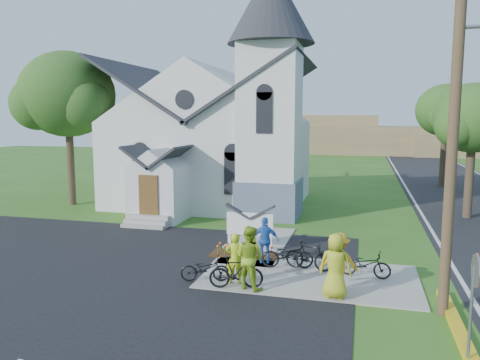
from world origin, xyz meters
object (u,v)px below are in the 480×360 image
(utility_pole, at_px, (457,112))
(cyclist_1, at_px, (249,257))
(church_sign, at_px, (250,225))
(stop_sign, at_px, (475,285))
(bike_2, at_px, (288,255))
(bike_0, at_px, (205,269))
(bike_4, at_px, (365,264))
(cyclist_3, at_px, (339,261))
(cyclist_4, at_px, (335,266))
(bike_3, at_px, (309,256))
(cyclist_2, at_px, (265,240))
(bike_1, at_px, (236,272))
(cyclist_0, at_px, (235,258))

(utility_pole, height_order, cyclist_1, utility_pole)
(church_sign, relative_size, stop_sign, 0.89)
(utility_pole, bearing_deg, bike_2, 150.64)
(utility_pole, xyz_separation_m, bike_0, (-7.06, 0.64, -4.94))
(utility_pole, bearing_deg, bike_4, 131.65)
(cyclist_3, height_order, cyclist_4, cyclist_4)
(bike_0, bearing_deg, bike_3, -72.41)
(bike_0, relative_size, bike_4, 0.94)
(bike_4, bearing_deg, utility_pole, -130.22)
(utility_pole, distance_m, cyclist_2, 7.79)
(bike_3, bearing_deg, church_sign, 61.26)
(church_sign, distance_m, utility_pole, 9.18)
(bike_2, bearing_deg, bike_3, -103.15)
(stop_sign, height_order, cyclist_1, stop_sign)
(stop_sign, distance_m, cyclist_2, 8.09)
(church_sign, relative_size, cyclist_2, 1.31)
(bike_0, xyz_separation_m, bike_4, (4.96, 1.73, 0.03))
(bike_3, distance_m, bike_4, 1.89)
(cyclist_1, relative_size, cyclist_4, 1.02)
(utility_pole, bearing_deg, bike_1, 177.11)
(utility_pole, relative_size, cyclist_3, 5.63)
(cyclist_3, relative_size, bike_3, 1.07)
(cyclist_4, bearing_deg, cyclist_0, -2.90)
(bike_0, bearing_deg, stop_sign, -130.28)
(cyclist_2, height_order, bike_4, cyclist_2)
(utility_pole, relative_size, bike_4, 5.99)
(cyclist_2, bearing_deg, stop_sign, 126.15)
(church_sign, xyz_separation_m, cyclist_3, (3.68, -3.74, -0.09))
(bike_2, xyz_separation_m, bike_4, (2.61, -0.29, -0.03))
(bike_0, distance_m, cyclist_1, 1.64)
(bike_4, bearing_deg, cyclist_3, 158.99)
(bike_0, bearing_deg, cyclist_0, -101.88)
(bike_1, bearing_deg, stop_sign, -130.79)
(cyclist_0, xyz_separation_m, bike_0, (-0.98, -0.06, -0.40))
(church_sign, height_order, cyclist_2, cyclist_2)
(cyclist_1, distance_m, bike_3, 2.76)
(bike_0, xyz_separation_m, bike_3, (3.09, 1.99, 0.09))
(bike_3, bearing_deg, bike_0, 132.73)
(cyclist_0, height_order, bike_4, cyclist_0)
(bike_0, bearing_deg, cyclist_2, -47.02)
(utility_pole, height_order, bike_1, utility_pole)
(cyclist_0, bearing_deg, cyclist_4, 165.68)
(bike_1, xyz_separation_m, cyclist_2, (0.34, 2.71, 0.34))
(cyclist_2, bearing_deg, cyclist_1, 82.51)
(bike_1, height_order, bike_3, bike_1)
(bike_1, relative_size, bike_3, 1.01)
(cyclist_0, bearing_deg, church_sign, -90.27)
(stop_sign, xyz_separation_m, cyclist_1, (-5.61, 3.10, -0.75))
(bike_1, bearing_deg, cyclist_1, -89.68)
(cyclist_3, distance_m, cyclist_4, 0.67)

